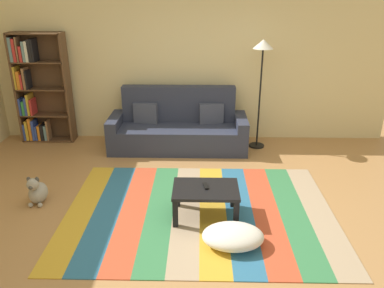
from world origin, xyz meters
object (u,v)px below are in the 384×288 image
couch (178,128)px  coffee_table (206,193)px  tv_remote (206,186)px  bookshelf (37,90)px  pouf (233,236)px  dog (37,191)px  standing_lamp (262,59)px

couch → coffee_table: couch is taller
tv_remote → bookshelf: bearing=130.1°
couch → pouf: (0.72, -2.70, -0.22)m
tv_remote → pouf: bearing=-74.1°
pouf → tv_remote: size_ratio=4.35×
bookshelf → dog: bearing=-70.9°
pouf → tv_remote: (-0.28, 0.59, 0.28)m
pouf → couch: bearing=104.9°
bookshelf → standing_lamp: bearing=-3.5°
dog → standing_lamp: standing_lamp is taller
bookshelf → dog: (0.75, -2.15, -0.74)m
couch → standing_lamp: bearing=2.3°
couch → tv_remote: 2.16m
bookshelf → pouf: 4.40m
dog → tv_remote: tv_remote is taller
pouf → standing_lamp: (0.62, 2.75, 1.37)m
coffee_table → pouf: bearing=-62.9°
couch → standing_lamp: size_ratio=1.27×
couch → tv_remote: bearing=-78.3°
coffee_table → pouf: 0.65m
coffee_table → standing_lamp: 2.65m
dog → tv_remote: size_ratio=2.65×
standing_lamp → tv_remote: (-0.90, -2.16, -1.10)m
standing_lamp → couch: bearing=-177.7°
couch → tv_remote: size_ratio=15.07×
couch → standing_lamp: 1.76m
coffee_table → dog: dog is taller
pouf → dog: dog is taller
couch → bookshelf: bearing=173.3°
dog → standing_lamp: (3.01, 1.92, 1.33)m
couch → pouf: couch is taller
dog → standing_lamp: bearing=32.6°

